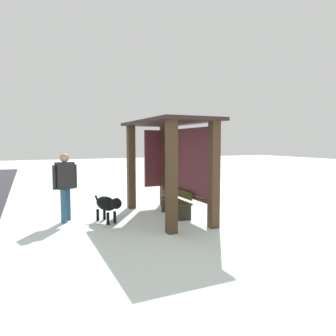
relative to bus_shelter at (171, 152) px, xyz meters
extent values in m
plane|color=white|center=(0.09, -0.17, -1.74)|extent=(60.00, 60.00, 0.00)
cube|color=#43301D|center=(-1.34, -0.71, -0.49)|extent=(0.21, 0.21, 2.50)
cube|color=#43301D|center=(1.52, -0.71, -0.49)|extent=(0.21, 0.21, 2.50)
cube|color=#43301D|center=(-1.34, 0.38, -0.49)|extent=(0.21, 0.21, 2.50)
cube|color=#43301D|center=(1.52, 0.38, -0.49)|extent=(0.21, 0.21, 2.50)
cube|color=#32211D|center=(0.09, -0.17, 0.80)|extent=(3.35, 1.58, 0.08)
cube|color=#562429|center=(0.09, 0.38, -0.24)|extent=(2.65, 0.08, 1.75)
cube|color=#43301D|center=(0.09, 0.36, -1.18)|extent=(2.65, 0.06, 0.08)
cube|color=#562429|center=(-1.34, 0.03, -0.24)|extent=(0.08, 0.60, 1.75)
cube|color=#403716|center=(0.09, 0.08, -1.34)|extent=(1.26, 0.40, 0.04)
cube|color=#403716|center=(0.09, 0.26, -1.14)|extent=(1.20, 0.04, 0.20)
cube|color=#2A251D|center=(0.62, 0.08, -1.55)|extent=(0.12, 0.34, 0.39)
cube|color=#2A251D|center=(-0.44, 0.08, -1.55)|extent=(0.12, 0.34, 0.39)
cube|color=#2C2A2B|center=(-0.52, -2.72, -0.57)|extent=(0.35, 0.48, 0.67)
sphere|color=tan|center=(-0.52, -2.72, -0.12)|extent=(0.23, 0.23, 0.23)
cylinder|color=#2F597C|center=(-0.39, -2.78, -1.32)|extent=(0.17, 0.17, 0.84)
cylinder|color=#2F597C|center=(-0.66, -2.66, -1.32)|extent=(0.17, 0.17, 0.84)
cylinder|color=#2C2A2B|center=(-0.46, -2.98, -0.60)|extent=(0.11, 0.11, 0.60)
cylinder|color=#2C2A2B|center=(-0.59, -2.46, -0.60)|extent=(0.11, 0.11, 0.60)
ellipsoid|color=black|center=(-0.04, -1.81, -1.27)|extent=(0.83, 0.54, 0.35)
sphere|color=black|center=(0.41, -1.66, -1.20)|extent=(0.26, 0.26, 0.26)
cylinder|color=black|center=(-0.46, -1.94, -1.22)|extent=(0.18, 0.10, 0.19)
cylinder|color=black|center=(0.23, -1.82, -1.60)|extent=(0.07, 0.07, 0.30)
cylinder|color=black|center=(0.17, -1.64, -1.60)|extent=(0.07, 0.07, 0.30)
cylinder|color=black|center=(-0.24, -1.97, -1.60)|extent=(0.07, 0.07, 0.30)
cylinder|color=black|center=(-0.30, -1.79, -1.60)|extent=(0.07, 0.07, 0.30)
camera|label=1|loc=(7.54, -3.55, 0.27)|focal=32.81mm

